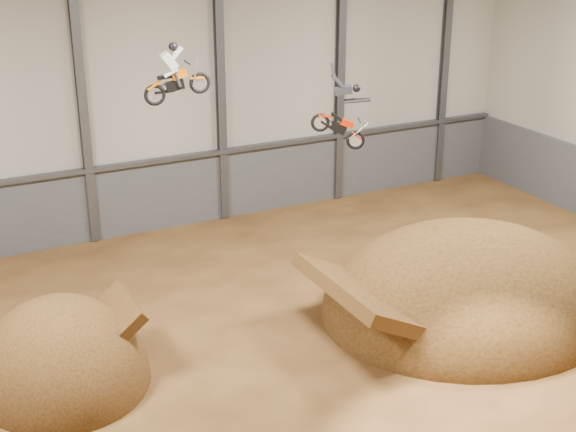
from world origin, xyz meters
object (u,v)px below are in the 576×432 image
object	(u,v)px
landing_ramp	(465,310)
fmx_rider_b	(334,107)
fmx_rider_a	(178,68)
takeoff_ramp	(65,379)

from	to	relation	value
landing_ramp	fmx_rider_b	distance (m)	9.60
fmx_rider_a	takeoff_ramp	bearing A→B (deg)	-154.64
landing_ramp	fmx_rider_b	bearing A→B (deg)	141.66
landing_ramp	fmx_rider_b	world-z (taller)	fmx_rider_b
takeoff_ramp	landing_ramp	distance (m)	15.37
fmx_rider_a	fmx_rider_b	bearing A→B (deg)	0.10
takeoff_ramp	fmx_rider_a	world-z (taller)	fmx_rider_a
landing_ramp	fmx_rider_b	xyz separation A→B (m)	(-4.22, 3.34, 7.95)
landing_ramp	takeoff_ramp	bearing A→B (deg)	171.91
fmx_rider_a	landing_ramp	bearing A→B (deg)	-15.33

